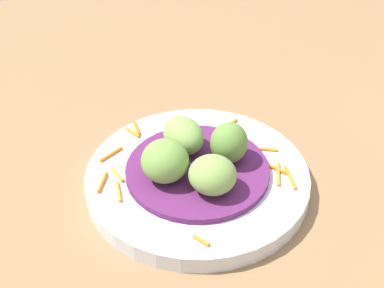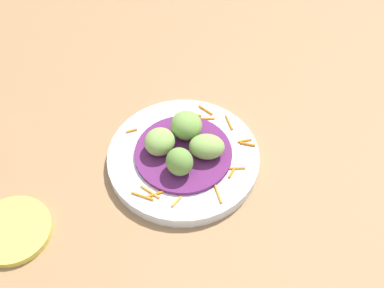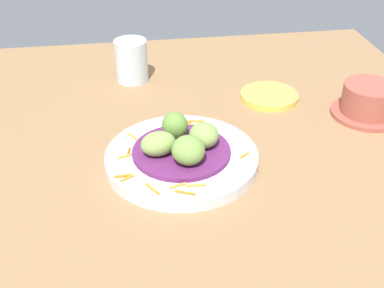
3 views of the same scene
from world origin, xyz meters
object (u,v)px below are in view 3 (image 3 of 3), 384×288
object	(u,v)px
guac_scoop_center	(204,135)
guac_scoop_back	(158,143)
guac_scoop_left	(188,150)
main_plate	(182,158)
guac_scoop_right	(175,126)
water_glass	(131,61)
side_plate_small	(269,96)
terracotta_bowl	(368,101)

from	to	relation	value
guac_scoop_center	guac_scoop_back	world-z (taller)	guac_scoop_center
guac_scoop_left	guac_scoop_center	distance (cm)	5.26
main_plate	guac_scoop_left	xyz separation A→B (cm)	(-3.67, -0.58, 3.95)
guac_scoop_right	water_glass	size ratio (longest dim) A/B	0.52
main_plate	side_plate_small	distance (cm)	28.07
guac_scoop_center	side_plate_small	xyz separation A→B (cm)	(18.99, -16.45, -4.10)
water_glass	main_plate	bearing A→B (deg)	-169.01
side_plate_small	terracotta_bowl	xyz separation A→B (cm)	(-9.01, -16.18, 2.27)
water_glass	terracotta_bowl	bearing A→B (deg)	-116.99
water_glass	guac_scoop_right	bearing A→B (deg)	-168.74
side_plate_small	guac_scoop_back	bearing A→B (deg)	130.24
guac_scoop_left	guac_scoop_center	bearing A→B (deg)	-36.10
guac_scoop_right	terracotta_bowl	xyz separation A→B (cm)	(6.88, -36.88, -2.15)
terracotta_bowl	guac_scoop_back	bearing A→B (deg)	105.56
guac_scoop_center	water_glass	world-z (taller)	water_glass
terracotta_bowl	water_glass	size ratio (longest dim) A/B	1.49
guac_scoop_left	guac_scoop_center	xyz separation A→B (cm)	(4.25, -3.10, -0.26)
guac_scoop_back	terracotta_bowl	xyz separation A→B (cm)	(11.13, -39.98, -1.73)
side_plate_small	guac_scoop_center	bearing A→B (deg)	139.09
guac_scoop_center	water_glass	xyz separation A→B (cm)	(31.66, 9.93, -0.29)
guac_scoop_center	side_plate_small	bearing A→B (deg)	-40.91
guac_scoop_left	guac_scoop_back	size ratio (longest dim) A/B	0.91
guac_scoop_left	terracotta_bowl	bearing A→B (deg)	-68.29
side_plate_small	water_glass	bearing A→B (deg)	64.34
guac_scoop_right	terracotta_bowl	size ratio (longest dim) A/B	0.35
guac_scoop_left	terracotta_bowl	world-z (taller)	guac_scoop_left
main_plate	guac_scoop_center	world-z (taller)	guac_scoop_center
main_plate	guac_scoop_back	xyz separation A→B (cm)	(-0.58, 3.67, 3.60)
guac_scoop_right	guac_scoop_back	bearing A→B (deg)	143.90
side_plate_small	water_glass	distance (cm)	29.52
guac_scoop_center	side_plate_small	distance (cm)	25.46
main_plate	water_glass	xyz separation A→B (cm)	(32.24, 6.26, 3.41)
guac_scoop_center	guac_scoop_back	distance (cm)	7.43
guac_scoop_back	water_glass	distance (cm)	32.91
guac_scoop_center	terracotta_bowl	world-z (taller)	guac_scoop_center
guac_scoop_left	guac_scoop_right	size ratio (longest dim) A/B	1.11
main_plate	side_plate_small	bearing A→B (deg)	-45.81
main_plate	side_plate_small	size ratio (longest dim) A/B	2.16
guac_scoop_center	guac_scoop_right	bearing A→B (deg)	53.90
guac_scoop_left	side_plate_small	distance (cm)	30.68
guac_scoop_back	side_plate_small	size ratio (longest dim) A/B	0.49
guac_scoop_left	side_plate_small	world-z (taller)	guac_scoop_left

